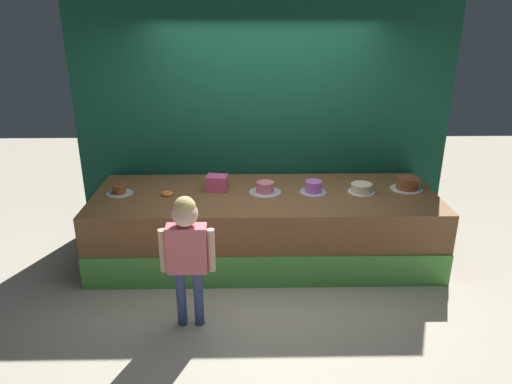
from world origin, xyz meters
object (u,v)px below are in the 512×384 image
object	(u,v)px
pink_box	(217,183)
cake_right	(361,188)
cake_far_right	(407,184)
cake_far_left	(119,190)
cake_center	(313,187)
donut	(167,194)
child_figure	(187,245)
cake_left	(265,188)

from	to	relation	value
pink_box	cake_right	xyz separation A→B (m)	(1.55, -0.10, -0.04)
cake_right	cake_far_right	distance (m)	0.52
cake_far_left	cake_right	distance (m)	2.58
cake_center	cake_right	distance (m)	0.52
donut	cake_far_left	size ratio (longest dim) A/B	0.44
cake_far_right	cake_far_left	bearing A→B (deg)	-178.53
pink_box	cake_center	xyz separation A→B (m)	(1.03, -0.09, -0.02)
child_figure	cake_center	bearing A→B (deg)	45.52
cake_far_left	cake_left	xyz separation A→B (m)	(1.55, 0.01, 0.01)
donut	cake_left	xyz separation A→B (m)	(1.03, 0.06, 0.03)
cake_far_left	cake_far_right	xyz separation A→B (m)	(3.10, 0.08, 0.02)
cake_center	cake_right	world-z (taller)	cake_center
cake_right	cake_center	bearing A→B (deg)	179.29
cake_left	cake_right	distance (m)	1.03
cake_far_left	cake_center	bearing A→B (deg)	0.12
cake_right	pink_box	bearing A→B (deg)	176.26
donut	cake_right	xyz separation A→B (m)	(2.07, 0.05, 0.03)
cake_center	cake_left	bearing A→B (deg)	179.46
cake_center	cake_far_left	bearing A→B (deg)	-179.88
cake_far_right	cake_right	bearing A→B (deg)	-171.06
pink_box	child_figure	bearing A→B (deg)	-97.51
cake_far_left	pink_box	bearing A→B (deg)	5.49
cake_far_left	cake_far_right	world-z (taller)	cake_far_right
child_figure	cake_right	xyz separation A→B (m)	(1.72, 1.22, 0.03)
cake_left	cake_center	xyz separation A→B (m)	(0.52, -0.00, 0.01)
donut	child_figure	bearing A→B (deg)	-73.75
donut	cake_right	world-z (taller)	cake_right
pink_box	cake_far_right	size ratio (longest dim) A/B	0.64
child_figure	cake_far_left	distance (m)	1.50
pink_box	cake_far_right	bearing A→B (deg)	-0.55
cake_far_left	cake_left	size ratio (longest dim) A/B	0.81
cake_right	child_figure	bearing A→B (deg)	-144.64
child_figure	pink_box	size ratio (longest dim) A/B	5.43
pink_box	cake_right	distance (m)	1.55
cake_right	cake_far_right	bearing A→B (deg)	8.94
pink_box	cake_right	world-z (taller)	pink_box
child_figure	donut	distance (m)	1.22
pink_box	cake_center	bearing A→B (deg)	-5.24
donut	pink_box	bearing A→B (deg)	16.40
cake_center	cake_right	bearing A→B (deg)	-0.71
cake_center	cake_far_right	world-z (taller)	cake_far_right
child_figure	cake_right	bearing A→B (deg)	35.36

